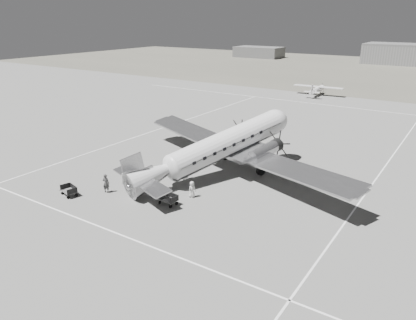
# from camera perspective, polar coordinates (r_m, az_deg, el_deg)

# --- Properties ---
(ground) EXTENTS (260.00, 260.00, 0.00)m
(ground) POSITION_cam_1_polar(r_m,az_deg,el_deg) (40.19, 3.31, -2.58)
(ground) COLOR slate
(ground) RESTS_ON ground
(taxi_line_near) EXTENTS (60.00, 0.15, 0.01)m
(taxi_line_near) POSITION_cam_1_polar(r_m,az_deg,el_deg) (30.12, -10.54, -10.93)
(taxi_line_near) COLOR white
(taxi_line_near) RESTS_ON ground
(taxi_line_right) EXTENTS (0.15, 80.00, 0.01)m
(taxi_line_right) POSITION_cam_1_polar(r_m,az_deg,el_deg) (36.24, 20.01, -6.37)
(taxi_line_right) COLOR white
(taxi_line_right) RESTS_ON ground
(taxi_line_left) EXTENTS (0.15, 60.00, 0.01)m
(taxi_line_left) POSITION_cam_1_polar(r_m,az_deg,el_deg) (57.91, -7.14, 4.26)
(taxi_line_left) COLOR white
(taxi_line_left) RESTS_ON ground
(taxi_line_horizon) EXTENTS (90.00, 0.15, 0.01)m
(taxi_line_horizon) POSITION_cam_1_polar(r_m,az_deg,el_deg) (76.14, 18.83, 7.05)
(taxi_line_horizon) COLOR white
(taxi_line_horizon) RESTS_ON ground
(grass_infield) EXTENTS (260.00, 90.00, 0.01)m
(grass_infield) POSITION_cam_1_polar(r_m,az_deg,el_deg) (129.51, 25.50, 10.98)
(grass_infield) COLOR #59564B
(grass_infield) RESTS_ON ground
(shed_secondary) EXTENTS (18.00, 10.00, 4.00)m
(shed_secondary) POSITION_cam_1_polar(r_m,az_deg,el_deg) (165.15, 7.16, 14.83)
(shed_secondary) COLOR #555555
(shed_secondary) RESTS_ON ground
(dc3_airliner) EXTENTS (34.68, 29.23, 5.62)m
(dc3_airliner) POSITION_cam_1_polar(r_m,az_deg,el_deg) (40.01, 1.58, 1.62)
(dc3_airliner) COLOR #A7A7AA
(dc3_airliner) RESTS_ON ground
(light_plane_left) EXTENTS (10.44, 8.64, 2.09)m
(light_plane_left) POSITION_cam_1_polar(r_m,az_deg,el_deg) (85.85, 15.13, 9.43)
(light_plane_left) COLOR silver
(light_plane_left) RESTS_ON ground
(baggage_cart_near) EXTENTS (1.77, 1.32, 0.95)m
(baggage_cart_near) POSITION_cam_1_polar(r_m,az_deg,el_deg) (34.67, -5.65, -5.53)
(baggage_cart_near) COLOR #555555
(baggage_cart_near) RESTS_ON ground
(baggage_cart_far) EXTENTS (1.86, 1.53, 0.92)m
(baggage_cart_far) POSITION_cam_1_polar(r_m,az_deg,el_deg) (38.24, -18.98, -4.12)
(baggage_cart_far) COLOR #555555
(baggage_cart_far) RESTS_ON ground
(ground_crew) EXTENTS (0.75, 0.60, 1.78)m
(ground_crew) POSITION_cam_1_polar(r_m,az_deg,el_deg) (37.79, -14.15, -3.20)
(ground_crew) COLOR #2E2E2E
(ground_crew) RESTS_ON ground
(ramp_agent) EXTENTS (0.82, 0.92, 1.56)m
(ramp_agent) POSITION_cam_1_polar(r_m,az_deg,el_deg) (39.49, -8.43, -1.97)
(ramp_agent) COLOR beige
(ramp_agent) RESTS_ON ground
(passenger) EXTENTS (0.68, 0.84, 1.49)m
(passenger) POSITION_cam_1_polar(r_m,az_deg,el_deg) (35.78, -2.26, -4.15)
(passenger) COLOR silver
(passenger) RESTS_ON ground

